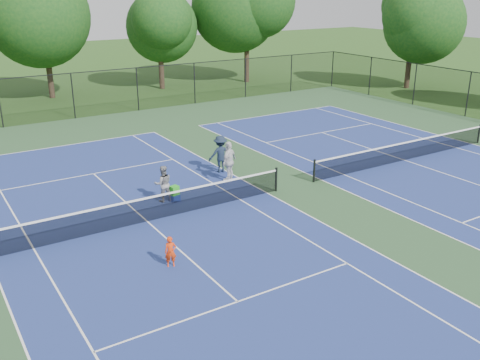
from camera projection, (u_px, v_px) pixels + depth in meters
ground at (295, 187)px, 23.56m from camera, size 140.00×140.00×0.00m
court_pad at (295, 186)px, 23.56m from camera, size 36.00×36.00×0.01m
tennis_court_left at (147, 219)px, 20.02m from camera, size 12.00×23.83×1.07m
tennis_court_right at (405, 159)px, 27.04m from camera, size 12.00×23.83×1.07m
perimeter_fence at (296, 152)px, 23.01m from camera, size 36.08×36.08×3.02m
tree_back_b at (42, 10)px, 39.94m from camera, size 7.60×7.60×10.03m
tree_back_c at (159, 22)px, 44.05m from camera, size 6.00×6.00×8.40m
tree_back_d at (247, 4)px, 46.80m from camera, size 7.80×7.80×10.37m
tree_side_e at (414, 18)px, 44.23m from camera, size 6.60×6.60×8.87m
child_player at (171, 252)px, 16.71m from camera, size 0.43×0.36×1.01m
instructor at (163, 184)px, 21.71m from camera, size 0.84×0.71×1.53m
bystander_a at (229, 161)px, 23.94m from camera, size 1.16×0.95×1.85m
bystander_b at (220, 154)px, 25.10m from camera, size 1.25×0.87×1.78m
ball_crate at (175, 198)px, 21.95m from camera, size 0.44×0.40×0.27m
ball_hopper at (174, 190)px, 21.84m from camera, size 0.39×0.35×0.38m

